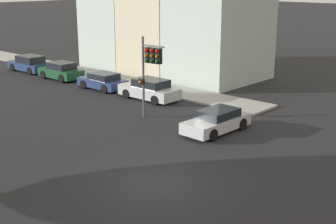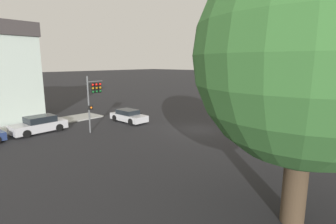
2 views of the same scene
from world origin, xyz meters
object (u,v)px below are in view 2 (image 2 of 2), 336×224
crossing_car_0 (129,116)px  crossing_car_1 (299,132)px  street_tree (308,56)px  traffic_signal (94,93)px  parked_car_0 (39,125)px

crossing_car_0 → crossing_car_1: bearing=17.9°
street_tree → traffic_signal: size_ratio=2.09×
parked_car_0 → traffic_signal: bearing=134.5°
street_tree → crossing_car_1: street_tree is taller
traffic_signal → street_tree: bearing=-14.4°
crossing_car_1 → parked_car_0: (17.85, 12.13, -0.04)m
street_tree → parked_car_0: (20.64, 0.55, -5.58)m
street_tree → crossing_car_0: street_tree is taller
crossing_car_0 → crossing_car_1: (-15.12, -4.30, 0.11)m
traffic_signal → crossing_car_0: 5.30m
traffic_signal → crossing_car_1: (-14.44, -8.72, -2.74)m
street_tree → parked_car_0: street_tree is taller
street_tree → crossing_car_1: bearing=-76.5°
crossing_car_1 → parked_car_0: crossing_car_1 is taller
crossing_car_0 → parked_car_0: 8.30m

